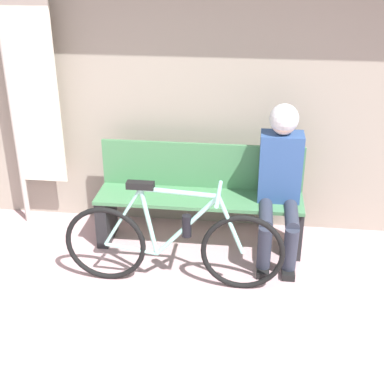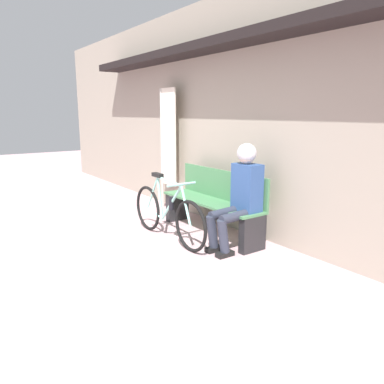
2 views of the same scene
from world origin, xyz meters
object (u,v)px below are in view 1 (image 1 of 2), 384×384
at_px(bicycle, 173,244).
at_px(banner_pole, 29,101).
at_px(park_bench_near, 200,199).
at_px(person_seated, 280,174).

bearing_deg(bicycle, banner_pole, 148.16).
bearing_deg(park_bench_near, bicycle, -101.32).
xyz_separation_m(bicycle, person_seated, (0.79, 0.54, 0.38)).
relative_size(park_bench_near, banner_pole, 0.86).
relative_size(park_bench_near, person_seated, 1.35).
bearing_deg(park_bench_near, person_seated, -9.76).
bearing_deg(bicycle, park_bench_near, 78.68).
xyz_separation_m(park_bench_near, banner_pole, (-1.49, 0.19, 0.75)).
bearing_deg(banner_pole, person_seated, -7.95).
relative_size(bicycle, person_seated, 1.31).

